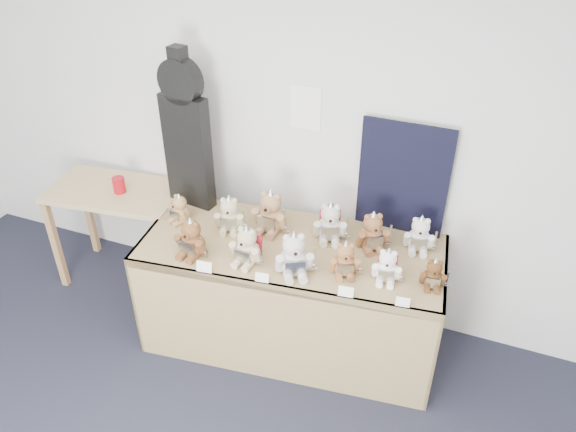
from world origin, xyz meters
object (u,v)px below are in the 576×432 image
at_px(guitar_case, 186,132).
at_px(teddy_front_end, 434,275).
at_px(red_cup, 119,185).
at_px(teddy_front_right, 345,260).
at_px(teddy_back_end, 420,235).
at_px(teddy_front_far_left, 191,239).
at_px(teddy_back_centre_right, 330,223).
at_px(display_table, 289,274).
at_px(teddy_front_far_right, 387,267).
at_px(side_table, 118,204).
at_px(teddy_back_centre_left, 271,213).
at_px(teddy_back_right, 372,233).
at_px(teddy_front_left, 247,247).
at_px(teddy_front_centre, 294,256).
at_px(teddy_back_left, 230,215).
at_px(teddy_back_far_left, 180,210).

relative_size(guitar_case, teddy_front_end, 5.33).
bearing_deg(red_cup, teddy_front_right, -8.82).
relative_size(guitar_case, teddy_back_end, 4.24).
height_order(teddy_front_far_left, teddy_back_centre_right, teddy_back_centre_right).
bearing_deg(display_table, teddy_front_far_right, -9.27).
height_order(side_table, teddy_front_right, teddy_front_right).
xyz_separation_m(teddy_front_far_left, teddy_back_centre_right, (0.76, 0.49, 0.00)).
height_order(guitar_case, teddy_front_far_left, guitar_case).
distance_m(teddy_back_centre_left, teddy_back_right, 0.69).
bearing_deg(guitar_case, teddy_front_left, -28.56).
distance_m(teddy_front_far_right, teddy_back_end, 0.40).
height_order(teddy_front_right, teddy_back_right, teddy_back_right).
bearing_deg(teddy_back_right, teddy_front_far_right, -90.59).
distance_m(teddy_front_centre, teddy_back_end, 0.84).
xyz_separation_m(red_cup, teddy_front_far_left, (0.88, -0.46, 0.04)).
relative_size(red_cup, teddy_front_end, 0.57).
relative_size(teddy_front_left, teddy_back_centre_right, 0.95).
relative_size(side_table, guitar_case, 0.93).
distance_m(side_table, guitar_case, 0.93).
relative_size(teddy_front_centre, teddy_back_left, 1.15).
bearing_deg(teddy_back_centre_left, teddy_front_centre, -47.40).
relative_size(teddy_front_right, teddy_front_end, 1.19).
bearing_deg(teddy_front_far_left, teddy_front_right, 14.20).
height_order(teddy_back_end, teddy_back_far_left, teddy_back_end).
height_order(teddy_front_right, teddy_back_end, teddy_back_end).
xyz_separation_m(red_cup, teddy_front_centre, (1.55, -0.39, 0.06)).
xyz_separation_m(teddy_front_right, teddy_front_end, (0.52, 0.08, -0.02)).
relative_size(teddy_front_far_right, teddy_back_far_left, 1.07).
bearing_deg(teddy_back_centre_right, teddy_front_far_right, -49.95).
bearing_deg(teddy_front_centre, red_cup, 137.91).
height_order(display_table, guitar_case, guitar_case).
xyz_separation_m(teddy_front_far_left, teddy_back_left, (0.10, 0.34, -0.00)).
distance_m(red_cup, teddy_front_far_left, 1.00).
distance_m(teddy_front_far_left, teddy_back_far_left, 0.41).
xyz_separation_m(teddy_back_left, teddy_back_centre_right, (0.66, 0.15, 0.01)).
distance_m(teddy_front_right, teddy_back_centre_left, 0.65).
height_order(guitar_case, teddy_back_far_left, guitar_case).
xyz_separation_m(side_table, guitar_case, (0.64, 0.08, 0.68)).
distance_m(teddy_back_right, teddy_back_far_left, 1.32).
height_order(teddy_front_centre, teddy_back_right, teddy_front_centre).
relative_size(display_table, teddy_back_end, 7.68).
bearing_deg(teddy_back_left, teddy_front_far_right, -23.36).
distance_m(display_table, teddy_back_centre_left, 0.42).
bearing_deg(teddy_front_right, teddy_front_far_left, 170.48).
xyz_separation_m(teddy_front_far_left, teddy_front_centre, (0.67, 0.06, 0.01)).
relative_size(teddy_front_centre, teddy_front_end, 1.51).
bearing_deg(teddy_front_left, teddy_back_left, 137.04).
bearing_deg(display_table, teddy_back_centre_right, 45.75).
bearing_deg(teddy_back_left, guitar_case, 135.87).
distance_m(teddy_front_right, teddy_back_end, 0.55).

